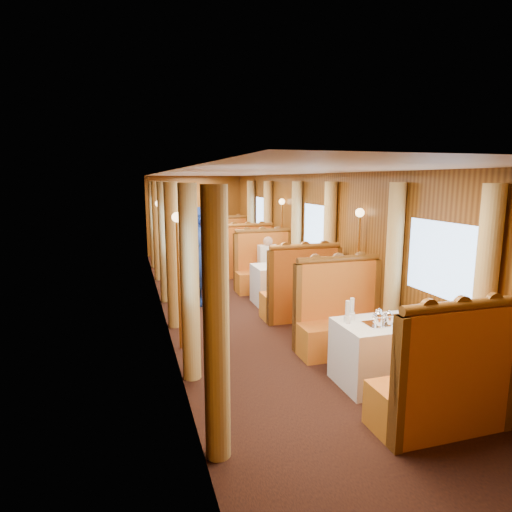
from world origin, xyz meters
name	(u,v)px	position (x,y,z in m)	size (l,w,h in m)	color
floor	(244,306)	(0.00, 0.00, 0.00)	(3.00, 12.00, 0.01)	black
ceiling	(243,173)	(0.00, 0.00, 2.50)	(3.00, 12.00, 0.01)	silver
wall_far	(195,216)	(0.00, 6.00, 1.25)	(3.00, 2.50, 0.01)	brown
wall_left	(161,245)	(-1.50, 0.00, 1.25)	(12.00, 2.50, 0.01)	brown
wall_right	(317,238)	(1.50, 0.00, 1.25)	(12.00, 2.50, 0.01)	brown
doorway_far	(195,224)	(0.00, 5.97, 1.00)	(0.80, 0.04, 2.00)	brown
table_near	(382,353)	(0.75, -3.50, 0.38)	(1.05, 0.72, 0.75)	white
banquette_near_fwd	(443,389)	(0.75, -4.51, 0.42)	(1.30, 0.55, 1.34)	#B63F14
banquette_near_aft	(341,322)	(0.75, -2.49, 0.42)	(1.30, 0.55, 1.34)	#B63F14
table_mid	(281,284)	(0.75, 0.00, 0.38)	(1.05, 0.72, 0.75)	white
banquette_mid_fwd	(301,295)	(0.75, -1.01, 0.42)	(1.30, 0.55, 1.34)	#B63F14
banquette_mid_aft	(265,271)	(0.75, 1.01, 0.42)	(1.30, 0.55, 1.34)	#B63F14
table_far	(237,254)	(0.75, 3.50, 0.38)	(1.05, 0.72, 0.75)	white
banquette_far_fwd	(247,259)	(0.75, 2.49, 0.42)	(1.30, 0.55, 1.34)	#B63F14
banquette_far_aft	(228,247)	(0.75, 4.51, 0.42)	(1.30, 0.55, 1.34)	#B63F14
tea_tray	(380,324)	(0.66, -3.55, 0.76)	(0.34, 0.26, 0.01)	silver
teapot_left	(378,321)	(0.60, -3.61, 0.82)	(0.17, 0.13, 0.14)	silver
teapot_right	(388,320)	(0.74, -3.61, 0.82)	(0.16, 0.12, 0.13)	silver
teapot_back	(378,317)	(0.69, -3.48, 0.81)	(0.15, 0.11, 0.12)	silver
fruit_plate	(412,321)	(1.07, -3.59, 0.77)	(0.21, 0.21, 0.05)	white
cup_inboard	(347,314)	(0.33, -3.39, 0.86)	(0.08, 0.08, 0.26)	white
cup_outboard	(352,311)	(0.44, -3.30, 0.86)	(0.08, 0.08, 0.26)	white
rose_vase_mid	(280,256)	(0.74, 0.02, 0.93)	(0.06, 0.06, 0.36)	silver
rose_vase_far	(238,234)	(0.77, 3.47, 0.93)	(0.06, 0.06, 0.36)	silver
window_left_near	(189,276)	(-1.49, -3.50, 1.45)	(1.20, 0.90, 0.01)	#83ADE1
curtain_left_near_a	(216,327)	(-1.38, -4.28, 1.18)	(0.22, 0.22, 2.35)	tan
curtain_left_near_b	(190,284)	(-1.38, -2.72, 1.18)	(0.22, 0.22, 2.35)	tan
window_right_near	(441,260)	(1.49, -3.50, 1.45)	(1.20, 0.90, 0.01)	#83ADE1
curtain_right_near_a	(484,301)	(1.38, -4.28, 1.18)	(0.22, 0.22, 2.35)	tan
curtain_right_near_b	(393,270)	(1.38, -2.72, 1.18)	(0.22, 0.22, 2.35)	tan
window_left_mid	(162,234)	(-1.49, 0.00, 1.45)	(1.20, 0.90, 0.01)	#83ADE1
curtain_left_mid_a	(173,256)	(-1.38, -0.78, 1.18)	(0.22, 0.22, 2.35)	tan
curtain_left_mid_b	(164,243)	(-1.38, 0.78, 1.18)	(0.22, 0.22, 2.35)	tan
window_right_mid	(317,228)	(1.49, 0.00, 1.45)	(1.20, 0.90, 0.01)	#83ADE1
curtain_right_mid_a	(329,248)	(1.38, -0.78, 1.18)	(0.22, 0.22, 2.35)	tan
curtain_right_mid_b	(296,237)	(1.38, 0.78, 1.18)	(0.22, 0.22, 2.35)	tan
window_left_far	(151,217)	(-1.49, 3.50, 1.45)	(1.20, 0.90, 0.01)	#83ADE1
curtain_left_far_a	(158,231)	(-1.38, 2.72, 1.18)	(0.22, 0.22, 2.35)	tan
curtain_left_far_b	(154,225)	(-1.38, 4.28, 1.18)	(0.22, 0.22, 2.35)	tan
window_right_far	(263,214)	(1.49, 3.50, 1.45)	(1.20, 0.90, 0.01)	#83ADE1
curtain_right_far_a	(268,228)	(1.38, 2.72, 1.18)	(0.22, 0.22, 2.35)	tan
curtain_right_far_b	(251,222)	(1.38, 4.28, 1.18)	(0.22, 0.22, 2.35)	tan
sconce_left_fore	(178,253)	(-1.40, -1.75, 1.38)	(0.14, 0.14, 1.95)	#BF8C3F
sconce_right_fore	(359,244)	(1.40, -1.75, 1.38)	(0.14, 0.14, 1.95)	#BF8C3F
sconce_left_aft	(159,227)	(-1.40, 1.75, 1.38)	(0.14, 0.14, 1.95)	#BF8C3F
sconce_right_aft	(282,223)	(1.40, 1.75, 1.38)	(0.14, 0.14, 1.95)	#BF8C3F
steward	(197,257)	(-0.82, 0.36, 0.94)	(0.68, 0.45, 1.88)	navy
passenger	(268,259)	(0.75, 0.77, 0.74)	(0.40, 0.44, 0.76)	beige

